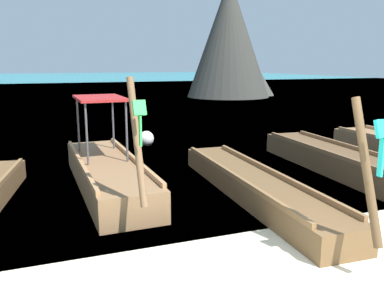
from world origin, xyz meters
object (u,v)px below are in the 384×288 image
object	(u,v)px
longtail_boat_turquoise_ribbon	(254,186)
karst_rock	(231,41)
longtail_boat_green_ribbon	(108,172)
longtail_boat_pink_ribbon	(351,166)
mooring_buoy_near	(146,139)

from	to	relation	value
longtail_boat_turquoise_ribbon	karst_rock	distance (m)	27.65
karst_rock	longtail_boat_green_ribbon	bearing A→B (deg)	-121.81
longtail_boat_pink_ribbon	karst_rock	distance (m)	26.00
longtail_boat_turquoise_ribbon	karst_rock	bearing A→B (deg)	65.38
longtail_boat_pink_ribbon	longtail_boat_turquoise_ribbon	bearing A→B (deg)	-170.03
karst_rock	mooring_buoy_near	size ratio (longest dim) A/B	18.46
longtail_boat_turquoise_ribbon	mooring_buoy_near	xyz separation A→B (m)	(-0.85, 6.26, 0.01)
longtail_boat_turquoise_ribbon	karst_rock	size ratio (longest dim) A/B	0.68
longtail_boat_pink_ribbon	karst_rock	size ratio (longest dim) A/B	0.74
longtail_boat_turquoise_ribbon	mooring_buoy_near	distance (m)	6.32
longtail_boat_turquoise_ribbon	longtail_boat_green_ribbon	bearing A→B (deg)	147.66
longtail_boat_green_ribbon	mooring_buoy_near	size ratio (longest dim) A/B	11.02
longtail_boat_turquoise_ribbon	longtail_boat_pink_ribbon	world-z (taller)	longtail_boat_pink_ribbon
longtail_boat_green_ribbon	longtail_boat_turquoise_ribbon	distance (m)	3.41
longtail_boat_green_ribbon	mooring_buoy_near	xyz separation A→B (m)	(2.03, 4.43, -0.11)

